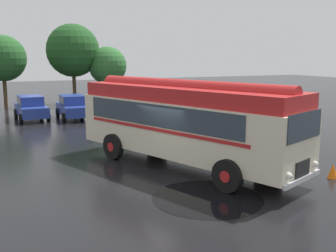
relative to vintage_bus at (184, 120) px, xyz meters
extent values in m
plane|color=black|center=(-0.46, -0.30, -1.89)|extent=(120.00, 120.00, 0.00)
cube|color=beige|center=(0.00, 0.01, -0.29)|extent=(5.93, 10.23, 2.10)
cube|color=red|center=(0.00, 0.01, 1.04)|extent=(5.67, 9.97, 0.56)
cylinder|color=red|center=(0.00, 0.01, 1.30)|extent=(3.98, 9.08, 0.60)
cube|color=#2D3842|center=(1.07, 0.75, 0.28)|extent=(2.91, 7.48, 0.84)
cube|color=#2D3842|center=(-1.29, -0.16, 0.28)|extent=(2.91, 7.48, 0.84)
cube|color=red|center=(1.10, 0.65, -0.26)|extent=(2.98, 7.66, 0.12)
cube|color=red|center=(-1.25, -0.26, -0.26)|extent=(2.98, 7.66, 0.12)
cube|color=#2D3842|center=(1.80, -4.67, 0.38)|extent=(2.07, 0.82, 0.88)
cube|color=black|center=(1.80, -4.67, -0.99)|extent=(0.86, 0.38, 0.56)
cube|color=silver|center=(1.81, -4.69, -1.32)|extent=(2.25, 0.95, 0.16)
sphere|color=white|center=(2.64, -4.36, -1.02)|extent=(0.22, 0.22, 0.22)
sphere|color=white|center=(0.96, -5.01, -1.02)|extent=(0.22, 0.22, 0.22)
cylinder|color=black|center=(2.32, -2.41, -1.34)|extent=(0.66, 1.13, 1.10)
cylinder|color=red|center=(2.32, -2.41, -1.34)|extent=(0.44, 0.47, 0.39)
cylinder|color=black|center=(-0.10, -3.35, -1.34)|extent=(0.66, 1.13, 1.10)
cylinder|color=red|center=(-0.10, -3.35, -1.34)|extent=(0.44, 0.47, 0.39)
cylinder|color=black|center=(0.17, 3.18, -1.34)|extent=(0.66, 1.13, 1.10)
cylinder|color=red|center=(0.17, 3.18, -1.34)|extent=(0.44, 0.47, 0.39)
cylinder|color=black|center=(-2.26, 2.25, -1.34)|extent=(0.66, 1.13, 1.10)
cylinder|color=red|center=(-2.26, 2.25, -1.34)|extent=(0.44, 0.47, 0.39)
cube|color=navy|center=(-4.35, 14.88, -1.22)|extent=(1.93, 4.29, 0.70)
cube|color=navy|center=(-4.36, 15.03, -0.55)|extent=(1.62, 2.26, 0.64)
cube|color=#2D3842|center=(-3.61, 15.07, -0.55)|extent=(0.13, 1.93, 0.50)
cube|color=#2D3842|center=(-5.12, 14.99, -0.55)|extent=(0.13, 1.93, 0.50)
cylinder|color=black|center=(-3.40, 13.63, -1.57)|extent=(0.24, 0.65, 0.64)
cylinder|color=black|center=(-5.16, 13.53, -1.57)|extent=(0.24, 0.65, 0.64)
cylinder|color=black|center=(-3.55, 16.23, -1.57)|extent=(0.24, 0.65, 0.64)
cylinder|color=black|center=(-5.31, 16.13, -1.57)|extent=(0.24, 0.65, 0.64)
cube|color=navy|center=(-1.61, 14.13, -1.22)|extent=(1.70, 4.20, 0.70)
cube|color=navy|center=(-1.61, 14.28, -0.55)|extent=(1.50, 2.18, 0.64)
cube|color=#2D3842|center=(-0.85, 14.28, -0.55)|extent=(0.03, 1.93, 0.50)
cube|color=#2D3842|center=(-2.37, 14.28, -0.55)|extent=(0.03, 1.93, 0.50)
cylinder|color=black|center=(-0.73, 12.83, -1.57)|extent=(0.20, 0.64, 0.64)
cylinder|color=black|center=(-2.49, 12.83, -1.57)|extent=(0.20, 0.64, 0.64)
cylinder|color=black|center=(-0.73, 15.43, -1.57)|extent=(0.20, 0.64, 0.64)
cylinder|color=black|center=(-2.49, 15.43, -1.57)|extent=(0.20, 0.64, 0.64)
cube|color=#B7BABF|center=(1.07, 14.28, -1.22)|extent=(2.21, 4.38, 0.70)
cube|color=#B7BABF|center=(1.08, 14.43, -0.55)|extent=(1.76, 2.35, 0.64)
cube|color=#2D3842|center=(1.84, 14.33, -0.55)|extent=(0.27, 1.92, 0.50)
cube|color=#2D3842|center=(0.33, 14.52, -0.55)|extent=(0.27, 1.92, 0.50)
cylinder|color=black|center=(1.78, 12.88, -1.57)|extent=(0.28, 0.66, 0.64)
cylinder|color=black|center=(0.03, 13.10, -1.57)|extent=(0.28, 0.66, 0.64)
cylinder|color=black|center=(2.10, 15.46, -1.57)|extent=(0.28, 0.66, 0.64)
cylinder|color=black|center=(0.36, 15.68, -1.57)|extent=(0.28, 0.66, 0.64)
cube|color=#4C5156|center=(3.69, 15.08, -1.22)|extent=(2.11, 4.35, 0.70)
cube|color=#4C5156|center=(3.68, 15.23, -0.55)|extent=(1.71, 2.32, 0.64)
cube|color=#2D3842|center=(4.43, 15.31, -0.55)|extent=(0.22, 1.92, 0.50)
cube|color=#2D3842|center=(2.93, 15.16, -0.55)|extent=(0.22, 1.92, 0.50)
cylinder|color=black|center=(4.70, 13.87, -1.57)|extent=(0.26, 0.66, 0.64)
cylinder|color=black|center=(2.95, 13.70, -1.57)|extent=(0.26, 0.66, 0.64)
cylinder|color=black|center=(4.44, 16.47, -1.57)|extent=(0.26, 0.66, 0.64)
cylinder|color=black|center=(2.69, 16.29, -1.57)|extent=(0.26, 0.66, 0.64)
cylinder|color=#4C3823|center=(-5.70, 22.01, -0.51)|extent=(0.31, 0.31, 2.77)
sphere|color=#235623|center=(-5.70, 22.01, 2.31)|extent=(3.83, 3.83, 3.83)
cylinder|color=#4C3823|center=(0.29, 22.94, -0.35)|extent=(0.33, 0.33, 3.09)
sphere|color=#1E4C1E|center=(0.29, 22.94, 2.99)|extent=(4.79, 4.79, 4.79)
sphere|color=#1E4C1E|center=(0.63, 23.03, 2.75)|extent=(3.57, 3.57, 3.57)
cylinder|color=#4C3823|center=(3.24, 22.01, -0.79)|extent=(0.29, 0.29, 2.21)
sphere|color=#2D662D|center=(3.24, 22.01, 1.62)|extent=(3.50, 3.50, 3.50)
sphere|color=#2D662D|center=(3.35, 22.14, 1.39)|extent=(2.78, 2.78, 2.78)
cone|color=orange|center=(4.21, -3.70, -1.62)|extent=(0.36, 0.36, 0.55)
cylinder|color=black|center=(-0.98, -3.57, -1.89)|extent=(3.48, 3.48, 0.01)
camera|label=1|loc=(-6.98, -13.71, 2.49)|focal=42.00mm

